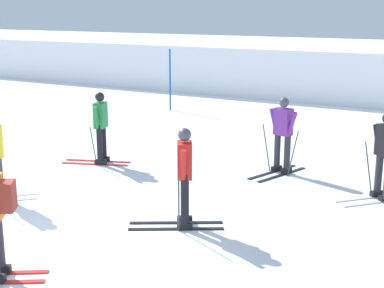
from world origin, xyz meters
TOP-DOWN VIEW (x-y plane):
  - ground_plane at (0.00, 0.00)m, footprint 120.00×120.00m
  - far_snow_ridge at (0.00, 18.95)m, footprint 80.00×9.38m
  - skier_purple at (1.99, 5.05)m, footprint 0.96×1.64m
  - skier_green at (-2.02, 3.70)m, footprint 1.63×0.95m
  - skier_red at (1.66, 1.25)m, footprint 1.57×1.13m
  - trail_marker_pole at (-4.27, 10.51)m, footprint 0.06×0.06m

SIDE VIEW (x-z plane):
  - ground_plane at x=0.00m, z-range 0.00..0.00m
  - skier_green at x=-2.02m, z-range 0.06..1.77m
  - skier_red at x=1.66m, z-range 0.06..1.77m
  - skier_purple at x=1.99m, z-range 0.06..1.77m
  - far_snow_ridge at x=0.00m, z-range 0.00..2.00m
  - trail_marker_pole at x=-4.27m, z-range 0.00..2.19m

